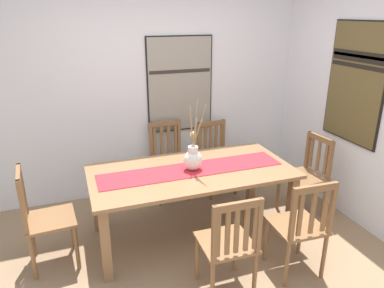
# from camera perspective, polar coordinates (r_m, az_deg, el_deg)

# --- Properties ---
(ground_plane) EXTENTS (6.40, 6.40, 0.03)m
(ground_plane) POSITION_cam_1_polar(r_m,az_deg,el_deg) (3.44, 3.43, -19.77)
(ground_plane) COLOR #8E7051
(wall_back) EXTENTS (6.40, 0.12, 2.70)m
(wall_back) POSITION_cam_1_polar(r_m,az_deg,el_deg) (4.49, -5.57, 9.24)
(wall_back) COLOR silver
(wall_back) RESTS_ON ground_plane
(dining_table) EXTENTS (1.98, 0.98, 0.73)m
(dining_table) POSITION_cam_1_polar(r_m,az_deg,el_deg) (3.59, -0.07, -5.46)
(dining_table) COLOR #8E6642
(dining_table) RESTS_ON ground_plane
(table_runner) EXTENTS (1.82, 0.36, 0.01)m
(table_runner) POSITION_cam_1_polar(r_m,az_deg,el_deg) (3.55, -0.07, -4.05)
(table_runner) COLOR #B7232D
(table_runner) RESTS_ON dining_table
(centerpiece_vase) EXTENTS (0.19, 0.23, 0.70)m
(centerpiece_vase) POSITION_cam_1_polar(r_m,az_deg,el_deg) (3.50, 0.16, -2.19)
(centerpiece_vase) COLOR silver
(centerpiece_vase) RESTS_ON dining_table
(chair_0) EXTENTS (0.43, 0.43, 0.92)m
(chair_0) POSITION_cam_1_polar(r_m,az_deg,el_deg) (2.94, 5.89, -15.31)
(chair_0) COLOR brown
(chair_0) RESTS_ON ground_plane
(chair_1) EXTENTS (0.45, 0.45, 0.96)m
(chair_1) POSITION_cam_1_polar(r_m,az_deg,el_deg) (3.50, -22.56, -10.55)
(chair_1) COLOR brown
(chair_1) RESTS_ON ground_plane
(chair_2) EXTENTS (0.45, 0.45, 0.89)m
(chair_2) POSITION_cam_1_polar(r_m,az_deg,el_deg) (4.61, 3.69, -1.71)
(chair_2) COLOR brown
(chair_2) RESTS_ON ground_plane
(chair_3) EXTENTS (0.45, 0.45, 0.91)m
(chair_3) POSITION_cam_1_polar(r_m,az_deg,el_deg) (4.28, 17.72, -4.53)
(chair_3) COLOR brown
(chair_3) RESTS_ON ground_plane
(chair_4) EXTENTS (0.44, 0.44, 0.93)m
(chair_4) POSITION_cam_1_polar(r_m,az_deg,el_deg) (3.28, 16.78, -12.27)
(chair_4) COLOR brown
(chair_4) RESTS_ON ground_plane
(chair_5) EXTENTS (0.42, 0.42, 0.94)m
(chair_5) POSITION_cam_1_polar(r_m,az_deg,el_deg) (4.46, -3.74, -2.33)
(chair_5) COLOR brown
(chair_5) RESTS_ON ground_plane
(painting_on_back_wall) EXTENTS (0.83, 0.05, 1.17)m
(painting_on_back_wall) POSITION_cam_1_polar(r_m,az_deg,el_deg) (4.50, -1.93, 9.39)
(painting_on_back_wall) COLOR black
(painting_on_side_wall) EXTENTS (0.05, 0.78, 1.25)m
(painting_on_side_wall) POSITION_cam_1_polar(r_m,az_deg,el_deg) (4.17, 24.47, 8.77)
(painting_on_side_wall) COLOR black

